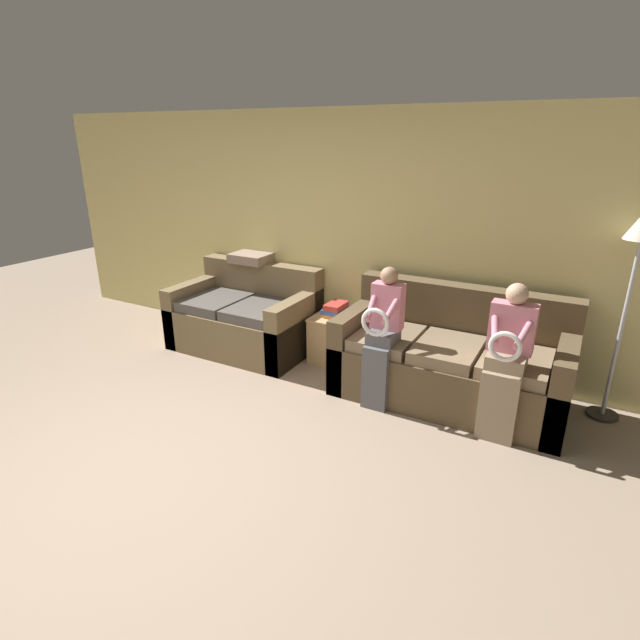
{
  "coord_description": "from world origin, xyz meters",
  "views": [
    {
      "loc": [
        2.49,
        -1.9,
        2.28
      ],
      "look_at": [
        0.52,
        1.66,
        0.77
      ],
      "focal_mm": 28.0,
      "sensor_mm": 36.0,
      "label": 1
    }
  ],
  "objects_px": {
    "child_right_seated": "(507,357)",
    "side_shelf": "(335,337)",
    "couch_side": "(246,319)",
    "book_stack": "(336,310)",
    "floor_lamp": "(639,251)",
    "child_left_seated": "(382,332)",
    "couch_main": "(450,362)",
    "throw_pillow": "(253,257)"
  },
  "relations": [
    {
      "from": "child_right_seated",
      "to": "side_shelf",
      "type": "xyz_separation_m",
      "value": [
        -1.81,
        0.63,
        -0.42
      ]
    },
    {
      "from": "couch_side",
      "to": "side_shelf",
      "type": "bearing_deg",
      "value": 9.59
    },
    {
      "from": "side_shelf",
      "to": "book_stack",
      "type": "relative_size",
      "value": 1.84
    },
    {
      "from": "child_right_seated",
      "to": "floor_lamp",
      "type": "bearing_deg",
      "value": 43.42
    },
    {
      "from": "child_left_seated",
      "to": "floor_lamp",
      "type": "relative_size",
      "value": 0.7
    },
    {
      "from": "child_right_seated",
      "to": "floor_lamp",
      "type": "height_order",
      "value": "floor_lamp"
    },
    {
      "from": "child_left_seated",
      "to": "floor_lamp",
      "type": "distance_m",
      "value": 2.07
    },
    {
      "from": "child_right_seated",
      "to": "book_stack",
      "type": "bearing_deg",
      "value": 161.0
    },
    {
      "from": "couch_main",
      "to": "floor_lamp",
      "type": "relative_size",
      "value": 1.13
    },
    {
      "from": "side_shelf",
      "to": "floor_lamp",
      "type": "distance_m",
      "value": 2.83
    },
    {
      "from": "child_left_seated",
      "to": "book_stack",
      "type": "bearing_deg",
      "value": 141.16
    },
    {
      "from": "couch_main",
      "to": "child_left_seated",
      "type": "relative_size",
      "value": 1.62
    },
    {
      "from": "couch_side",
      "to": "child_right_seated",
      "type": "distance_m",
      "value": 2.91
    },
    {
      "from": "book_stack",
      "to": "floor_lamp",
      "type": "height_order",
      "value": "floor_lamp"
    },
    {
      "from": "couch_side",
      "to": "throw_pillow",
      "type": "bearing_deg",
      "value": 106.8
    },
    {
      "from": "couch_main",
      "to": "child_right_seated",
      "type": "distance_m",
      "value": 0.73
    },
    {
      "from": "child_left_seated",
      "to": "throw_pillow",
      "type": "xyz_separation_m",
      "value": [
        -1.93,
        0.79,
        0.28
      ]
    },
    {
      "from": "couch_main",
      "to": "floor_lamp",
      "type": "xyz_separation_m",
      "value": [
        1.27,
        0.32,
        1.1
      ]
    },
    {
      "from": "couch_main",
      "to": "side_shelf",
      "type": "xyz_separation_m",
      "value": [
        -1.29,
        0.23,
        -0.09
      ]
    },
    {
      "from": "couch_main",
      "to": "floor_lamp",
      "type": "height_order",
      "value": "floor_lamp"
    },
    {
      "from": "child_right_seated",
      "to": "throw_pillow",
      "type": "relative_size",
      "value": 2.87
    },
    {
      "from": "side_shelf",
      "to": "throw_pillow",
      "type": "xyz_separation_m",
      "value": [
        -1.15,
        0.16,
        0.71
      ]
    },
    {
      "from": "couch_main",
      "to": "side_shelf",
      "type": "bearing_deg",
      "value": 170.03
    },
    {
      "from": "floor_lamp",
      "to": "throw_pillow",
      "type": "bearing_deg",
      "value": 178.91
    },
    {
      "from": "side_shelf",
      "to": "book_stack",
      "type": "xyz_separation_m",
      "value": [
        0.01,
        -0.0,
        0.31
      ]
    },
    {
      "from": "side_shelf",
      "to": "floor_lamp",
      "type": "relative_size",
      "value": 0.29
    },
    {
      "from": "child_left_seated",
      "to": "throw_pillow",
      "type": "distance_m",
      "value": 2.1
    },
    {
      "from": "couch_main",
      "to": "child_left_seated",
      "type": "distance_m",
      "value": 0.73
    },
    {
      "from": "child_right_seated",
      "to": "throw_pillow",
      "type": "distance_m",
      "value": 3.07
    },
    {
      "from": "child_left_seated",
      "to": "book_stack",
      "type": "xyz_separation_m",
      "value": [
        -0.77,
        0.62,
        -0.11
      ]
    },
    {
      "from": "side_shelf",
      "to": "throw_pillow",
      "type": "relative_size",
      "value": 1.2
    },
    {
      "from": "throw_pillow",
      "to": "side_shelf",
      "type": "bearing_deg",
      "value": -7.84
    },
    {
      "from": "child_right_seated",
      "to": "book_stack",
      "type": "xyz_separation_m",
      "value": [
        -1.8,
        0.62,
        -0.11
      ]
    },
    {
      "from": "couch_side",
      "to": "throw_pillow",
      "type": "relative_size",
      "value": 3.54
    },
    {
      "from": "couch_main",
      "to": "throw_pillow",
      "type": "bearing_deg",
      "value": 171.03
    },
    {
      "from": "floor_lamp",
      "to": "throw_pillow",
      "type": "distance_m",
      "value": 3.74
    },
    {
      "from": "side_shelf",
      "to": "floor_lamp",
      "type": "xyz_separation_m",
      "value": [
        2.56,
        0.09,
        1.19
      ]
    },
    {
      "from": "couch_main",
      "to": "child_right_seated",
      "type": "height_order",
      "value": "child_right_seated"
    },
    {
      "from": "couch_main",
      "to": "book_stack",
      "type": "relative_size",
      "value": 7.1
    },
    {
      "from": "throw_pillow",
      "to": "child_left_seated",
      "type": "bearing_deg",
      "value": -22.17
    },
    {
      "from": "couch_side",
      "to": "book_stack",
      "type": "xyz_separation_m",
      "value": [
        1.05,
        0.17,
        0.24
      ]
    },
    {
      "from": "child_left_seated",
      "to": "child_right_seated",
      "type": "relative_size",
      "value": 1.0
    }
  ]
}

